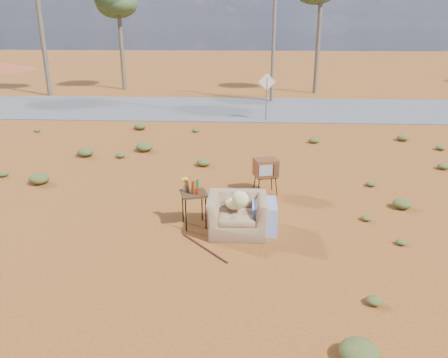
{
  "coord_description": "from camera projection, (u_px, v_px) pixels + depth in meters",
  "views": [
    {
      "loc": [
        0.71,
        -8.33,
        4.28
      ],
      "look_at": [
        0.14,
        1.45,
        0.8
      ],
      "focal_mm": 35.0,
      "sensor_mm": 36.0,
      "label": 1
    }
  ],
  "objects": [
    {
      "name": "eucalyptus_near_left",
      "position": [
        118.0,
        5.0,
        28.62
      ],
      "size": [
        3.2,
        3.2,
        6.6
      ],
      "color": "brown",
      "rests_on": "ground"
    },
    {
      "name": "scrub_patch",
      "position": [
        198.0,
        167.0,
        13.45
      ],
      "size": [
        17.49,
        8.07,
        0.33
      ],
      "color": "#485425",
      "rests_on": "ground"
    },
    {
      "name": "highway",
      "position": [
        236.0,
        108.0,
        23.41
      ],
      "size": [
        140.0,
        7.0,
        0.04
      ],
      "primitive_type": "cube",
      "color": "#565659",
      "rests_on": "ground"
    },
    {
      "name": "ground",
      "position": [
        213.0,
        237.0,
        9.31
      ],
      "size": [
        140.0,
        140.0,
        0.0
      ],
      "primitive_type": "plane",
      "color": "brown",
      "rests_on": "ground"
    },
    {
      "name": "tv_unit",
      "position": [
        266.0,
        168.0,
        11.47
      ],
      "size": [
        0.7,
        0.62,
        0.96
      ],
      "rotation": [
        0.0,
        0.0,
        0.29
      ],
      "color": "black",
      "rests_on": "ground"
    },
    {
      "name": "road_sign",
      "position": [
        267.0,
        88.0,
        20.01
      ],
      "size": [
        0.78,
        0.06,
        2.19
      ],
      "color": "brown",
      "rests_on": "ground"
    },
    {
      "name": "armchair",
      "position": [
        242.0,
        210.0,
        9.39
      ],
      "size": [
        1.49,
        0.96,
        1.1
      ],
      "rotation": [
        0.0,
        0.0,
        0.02
      ],
      "color": "#856648",
      "rests_on": "ground"
    },
    {
      "name": "rusty_bar",
      "position": [
        204.0,
        247.0,
        8.83
      ],
      "size": [
        1.05,
        1.17,
        0.04
      ],
      "primitive_type": "cylinder",
      "rotation": [
        0.0,
        1.57,
        -0.85
      ],
      "color": "#4E1F15",
      "rests_on": "ground"
    },
    {
      "name": "utility_pole_center",
      "position": [
        274.0,
        27.0,
        24.28
      ],
      "size": [
        1.4,
        0.2,
        8.0
      ],
      "color": "brown",
      "rests_on": "ground"
    },
    {
      "name": "side_table",
      "position": [
        192.0,
        191.0,
        9.59
      ],
      "size": [
        0.69,
        0.69,
        1.11
      ],
      "rotation": [
        0.0,
        0.0,
        0.3
      ],
      "color": "#3B2715",
      "rests_on": "ground"
    }
  ]
}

